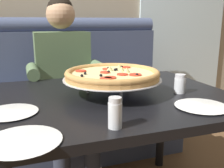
# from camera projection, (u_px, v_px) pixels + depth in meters

# --- Properties ---
(booth_bench) EXTENTS (1.68, 0.78, 1.13)m
(booth_bench) POSITION_uv_depth(u_px,v_px,m) (75.00, 103.00, 2.26)
(booth_bench) COLOR #424C6B
(booth_bench) RESTS_ON ground_plane
(dining_table) EXTENTS (1.24, 0.96, 0.73)m
(dining_table) POSITION_uv_depth(u_px,v_px,m) (110.00, 111.00, 1.32)
(dining_table) COLOR black
(dining_table) RESTS_ON ground_plane
(diner_main) EXTENTS (0.54, 0.64, 1.27)m
(diner_main) POSITION_uv_depth(u_px,v_px,m) (65.00, 75.00, 1.90)
(diner_main) COLOR #2D3342
(diner_main) RESTS_ON ground_plane
(pizza) EXTENTS (0.49, 0.49, 0.14)m
(pizza) POSITION_uv_depth(u_px,v_px,m) (112.00, 75.00, 1.29)
(pizza) COLOR silver
(pizza) RESTS_ON dining_table
(shaker_parmesan) EXTENTS (0.06, 0.06, 0.10)m
(shaker_parmesan) POSITION_uv_depth(u_px,v_px,m) (180.00, 85.00, 1.34)
(shaker_parmesan) COLOR white
(shaker_parmesan) RESTS_ON dining_table
(shaker_pepper_flakes) EXTENTS (0.05, 0.05, 0.11)m
(shaker_pepper_flakes) POSITION_uv_depth(u_px,v_px,m) (115.00, 115.00, 0.89)
(shaker_pepper_flakes) COLOR white
(shaker_pepper_flakes) RESTS_ON dining_table
(plate_near_left) EXTENTS (0.22, 0.22, 0.02)m
(plate_near_left) POSITION_uv_depth(u_px,v_px,m) (10.00, 111.00, 1.04)
(plate_near_left) COLOR white
(plate_near_left) RESTS_ON dining_table
(plate_near_right) EXTENTS (0.24, 0.24, 0.02)m
(plate_near_right) POSITION_uv_depth(u_px,v_px,m) (22.00, 139.00, 0.79)
(plate_near_right) COLOR white
(plate_near_right) RESTS_ON dining_table
(plate_far_side) EXTENTS (0.23, 0.23, 0.02)m
(plate_far_side) POSITION_uv_depth(u_px,v_px,m) (202.00, 105.00, 1.12)
(plate_far_side) COLOR white
(plate_far_side) RESTS_ON dining_table
(patio_chair) EXTENTS (0.43, 0.43, 0.86)m
(patio_chair) POSITION_uv_depth(u_px,v_px,m) (158.00, 61.00, 3.82)
(patio_chair) COLOR black
(patio_chair) RESTS_ON ground_plane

